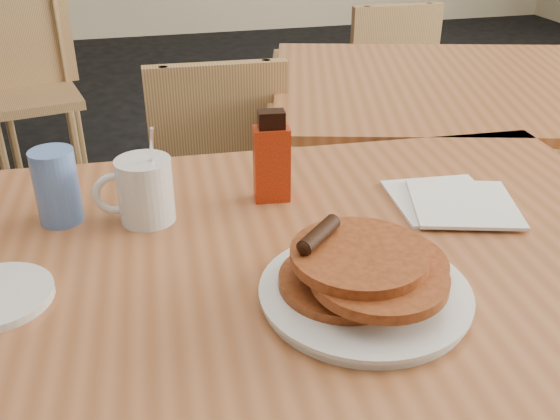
{
  "coord_description": "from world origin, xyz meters",
  "views": [
    {
      "loc": [
        -0.17,
        -0.75,
        1.26
      ],
      "look_at": [
        0.03,
        0.03,
        0.83
      ],
      "focal_mm": 40.0,
      "sensor_mm": 36.0,
      "label": 1
    }
  ],
  "objects_px": {
    "main_table": "(291,279)",
    "blue_tumbler": "(57,186)",
    "chair_neighbor_far": "(400,94)",
    "pancake_plate": "(365,280)",
    "coffee_mug": "(143,190)",
    "chair_wall_extra": "(32,74)",
    "chair_main_far": "(227,196)",
    "syrup_bottle": "(272,160)",
    "neighbor_table": "(504,95)"
  },
  "relations": [
    {
      "from": "main_table",
      "to": "pancake_plate",
      "type": "xyz_separation_m",
      "value": [
        0.07,
        -0.13,
        0.07
      ]
    },
    {
      "from": "coffee_mug",
      "to": "blue_tumbler",
      "type": "distance_m",
      "value": 0.14
    },
    {
      "from": "coffee_mug",
      "to": "blue_tumbler",
      "type": "bearing_deg",
      "value": -178.22
    },
    {
      "from": "main_table",
      "to": "syrup_bottle",
      "type": "xyz_separation_m",
      "value": [
        0.02,
        0.2,
        0.12
      ]
    },
    {
      "from": "main_table",
      "to": "blue_tumbler",
      "type": "xyz_separation_m",
      "value": [
        -0.34,
        0.21,
        0.1
      ]
    },
    {
      "from": "syrup_bottle",
      "to": "pancake_plate",
      "type": "bearing_deg",
      "value": -75.12
    },
    {
      "from": "chair_neighbor_far",
      "to": "syrup_bottle",
      "type": "xyz_separation_m",
      "value": [
        -0.84,
        -1.27,
        0.34
      ]
    },
    {
      "from": "chair_wall_extra",
      "to": "pancake_plate",
      "type": "distance_m",
      "value": 2.37
    },
    {
      "from": "chair_main_far",
      "to": "coffee_mug",
      "type": "distance_m",
      "value": 0.67
    },
    {
      "from": "chair_main_far",
      "to": "blue_tumbler",
      "type": "bearing_deg",
      "value": -122.05
    },
    {
      "from": "chair_main_far",
      "to": "pancake_plate",
      "type": "bearing_deg",
      "value": -83.92
    },
    {
      "from": "neighbor_table",
      "to": "chair_wall_extra",
      "type": "relative_size",
      "value": 1.87
    },
    {
      "from": "main_table",
      "to": "blue_tumbler",
      "type": "height_order",
      "value": "blue_tumbler"
    },
    {
      "from": "chair_main_far",
      "to": "syrup_bottle",
      "type": "distance_m",
      "value": 0.62
    },
    {
      "from": "chair_neighbor_far",
      "to": "blue_tumbler",
      "type": "relative_size",
      "value": 6.5
    },
    {
      "from": "chair_neighbor_far",
      "to": "pancake_plate",
      "type": "relative_size",
      "value": 2.83
    },
    {
      "from": "chair_neighbor_far",
      "to": "syrup_bottle",
      "type": "relative_size",
      "value": 4.97
    },
    {
      "from": "chair_main_far",
      "to": "blue_tumbler",
      "type": "xyz_separation_m",
      "value": [
        -0.36,
        -0.52,
        0.32
      ]
    },
    {
      "from": "chair_wall_extra",
      "to": "coffee_mug",
      "type": "bearing_deg",
      "value": -90.36
    },
    {
      "from": "chair_wall_extra",
      "to": "main_table",
      "type": "bearing_deg",
      "value": -86.06
    },
    {
      "from": "chair_neighbor_far",
      "to": "pancake_plate",
      "type": "distance_m",
      "value": 1.8
    },
    {
      "from": "chair_neighbor_far",
      "to": "chair_wall_extra",
      "type": "relative_size",
      "value": 1.0
    },
    {
      "from": "chair_neighbor_far",
      "to": "blue_tumbler",
      "type": "bearing_deg",
      "value": -132.79
    },
    {
      "from": "chair_wall_extra",
      "to": "blue_tumbler",
      "type": "height_order",
      "value": "blue_tumbler"
    },
    {
      "from": "coffee_mug",
      "to": "syrup_bottle",
      "type": "bearing_deg",
      "value": 21.33
    },
    {
      "from": "coffee_mug",
      "to": "syrup_bottle",
      "type": "xyz_separation_m",
      "value": [
        0.22,
        0.02,
        0.02
      ]
    },
    {
      "from": "main_table",
      "to": "blue_tumbler",
      "type": "distance_m",
      "value": 0.41
    },
    {
      "from": "chair_wall_extra",
      "to": "syrup_bottle",
      "type": "height_order",
      "value": "syrup_bottle"
    },
    {
      "from": "chair_main_far",
      "to": "syrup_bottle",
      "type": "xyz_separation_m",
      "value": [
        -0.0,
        -0.53,
        0.33
      ]
    },
    {
      "from": "chair_main_far",
      "to": "pancake_plate",
      "type": "distance_m",
      "value": 0.9
    },
    {
      "from": "coffee_mug",
      "to": "blue_tumbler",
      "type": "relative_size",
      "value": 1.36
    },
    {
      "from": "chair_main_far",
      "to": "chair_neighbor_far",
      "type": "height_order",
      "value": "chair_main_far"
    },
    {
      "from": "chair_wall_extra",
      "to": "pancake_plate",
      "type": "xyz_separation_m",
      "value": [
        0.67,
        -2.25,
        0.29
      ]
    },
    {
      "from": "main_table",
      "to": "chair_neighbor_far",
      "type": "height_order",
      "value": "chair_neighbor_far"
    },
    {
      "from": "neighbor_table",
      "to": "syrup_bottle",
      "type": "relative_size",
      "value": 9.35
    },
    {
      "from": "blue_tumbler",
      "to": "chair_wall_extra",
      "type": "bearing_deg",
      "value": 97.83
    },
    {
      "from": "neighbor_table",
      "to": "coffee_mug",
      "type": "bearing_deg",
      "value": -151.44
    },
    {
      "from": "chair_neighbor_far",
      "to": "coffee_mug",
      "type": "bearing_deg",
      "value": -128.6
    },
    {
      "from": "neighbor_table",
      "to": "chair_neighbor_far",
      "type": "distance_m",
      "value": 0.76
    },
    {
      "from": "chair_neighbor_far",
      "to": "coffee_mug",
      "type": "height_order",
      "value": "coffee_mug"
    },
    {
      "from": "pancake_plate",
      "to": "coffee_mug",
      "type": "relative_size",
      "value": 1.68
    },
    {
      "from": "chair_neighbor_far",
      "to": "blue_tumbler",
      "type": "xyz_separation_m",
      "value": [
        -1.2,
        -1.26,
        0.33
      ]
    },
    {
      "from": "chair_neighbor_far",
      "to": "neighbor_table",
      "type": "bearing_deg",
      "value": -91.01
    },
    {
      "from": "neighbor_table",
      "to": "blue_tumbler",
      "type": "xyz_separation_m",
      "value": [
        -1.17,
        -0.53,
        0.1
      ]
    },
    {
      "from": "syrup_bottle",
      "to": "coffee_mug",
      "type": "bearing_deg",
      "value": -167.99
    },
    {
      "from": "main_table",
      "to": "neighbor_table",
      "type": "distance_m",
      "value": 1.11
    },
    {
      "from": "syrup_bottle",
      "to": "blue_tumbler",
      "type": "height_order",
      "value": "syrup_bottle"
    },
    {
      "from": "chair_main_far",
      "to": "chair_wall_extra",
      "type": "distance_m",
      "value": 1.54
    },
    {
      "from": "chair_wall_extra",
      "to": "chair_main_far",
      "type": "bearing_deg",
      "value": -77.97
    },
    {
      "from": "main_table",
      "to": "chair_neighbor_far",
      "type": "distance_m",
      "value": 1.71
    }
  ]
}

